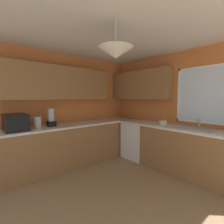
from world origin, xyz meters
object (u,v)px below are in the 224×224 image
(dishwasher, at_px, (138,140))
(blender_appliance, at_px, (51,118))
(sink_assembly, at_px, (196,129))
(kettle, at_px, (37,122))
(microwave, at_px, (16,122))
(bowl, at_px, (163,122))

(dishwasher, xyz_separation_m, blender_appliance, (-0.66, -1.88, 0.64))
(dishwasher, height_order, sink_assembly, sink_assembly)
(kettle, distance_m, sink_assembly, 2.97)
(sink_assembly, bearing_deg, blender_appliance, -136.40)
(microwave, relative_size, blender_appliance, 1.33)
(microwave, distance_m, blender_appliance, 0.63)
(kettle, relative_size, sink_assembly, 0.35)
(kettle, bearing_deg, microwave, -93.23)
(bowl, distance_m, blender_appliance, 2.34)
(dishwasher, xyz_separation_m, microwave, (-0.66, -2.51, 0.62))
(kettle, height_order, bowl, kettle)
(dishwasher, relative_size, blender_appliance, 2.41)
(kettle, xyz_separation_m, bowl, (1.32, 2.19, -0.07))
(kettle, bearing_deg, bowl, 58.95)
(bowl, height_order, blender_appliance, blender_appliance)
(microwave, relative_size, bowl, 2.84)
(blender_appliance, bearing_deg, dishwasher, 70.69)
(microwave, relative_size, kettle, 2.14)
(dishwasher, relative_size, kettle, 3.87)
(microwave, xyz_separation_m, kettle, (0.02, 0.35, -0.03))
(sink_assembly, xyz_separation_m, blender_appliance, (-2.02, -1.92, 0.15))
(microwave, height_order, sink_assembly, microwave)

